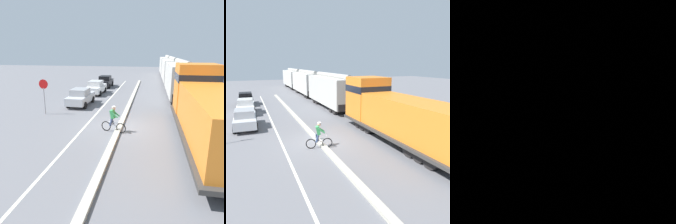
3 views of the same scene
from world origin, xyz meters
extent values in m
plane|color=slate|center=(0.00, 0.00, 0.00)|extent=(120.00, 120.00, 0.00)
cube|color=#B2AD9E|center=(0.00, 6.00, 0.08)|extent=(0.36, 36.00, 0.16)
cube|color=silver|center=(-2.40, 6.00, 0.00)|extent=(0.14, 36.00, 0.01)
cube|color=orange|center=(5.21, -2.44, 1.90)|extent=(2.70, 9.86, 2.40)
cube|color=orange|center=(5.21, 2.56, 2.45)|extent=(2.80, 2.80, 3.50)
cube|color=black|center=(5.21, 2.56, 3.24)|extent=(2.83, 2.83, 0.56)
cube|color=#383533|center=(5.21, -1.84, 0.70)|extent=(3.10, 11.60, 0.20)
cylinder|color=#4C4947|center=(5.21, -1.84, 0.55)|extent=(1.10, 3.00, 1.10)
cylinder|color=black|center=(5.21, 2.15, 0.50)|extent=(2.40, 1.00, 1.00)
cylinder|color=black|center=(5.21, 1.35, 0.50)|extent=(2.40, 1.00, 1.00)
cylinder|color=black|center=(5.21, 0.55, 0.50)|extent=(2.40, 1.00, 1.00)
cylinder|color=black|center=(5.21, -4.23, 0.50)|extent=(2.40, 1.00, 1.00)
cylinder|color=black|center=(5.21, -5.03, 0.50)|extent=(2.40, 1.00, 1.00)
cylinder|color=black|center=(5.21, -5.83, 0.50)|extent=(2.40, 1.00, 1.00)
cube|color=#BAB7AF|center=(5.21, 11.16, 2.15)|extent=(2.90, 10.40, 3.10)
cylinder|color=#9E9C95|center=(5.21, 11.16, 3.88)|extent=(0.60, 9.88, 0.60)
cube|color=black|center=(5.21, 16.41, 0.95)|extent=(2.61, 0.10, 0.70)
cube|color=black|center=(5.21, 5.91, 0.95)|extent=(2.61, 0.10, 0.70)
cylinder|color=black|center=(5.21, 14.93, 0.45)|extent=(2.46, 0.90, 0.90)
cylinder|color=black|center=(5.21, 13.83, 0.45)|extent=(2.46, 0.90, 0.90)
cylinder|color=black|center=(5.21, 8.49, 0.45)|extent=(2.46, 0.90, 0.90)
cylinder|color=black|center=(5.21, 7.39, 0.45)|extent=(2.46, 0.90, 0.90)
cube|color=beige|center=(5.21, 22.76, 2.15)|extent=(2.90, 10.40, 3.10)
cylinder|color=#A19F98|center=(5.21, 22.76, 3.88)|extent=(0.60, 9.88, 0.60)
cube|color=black|center=(5.21, 28.01, 0.95)|extent=(2.61, 0.10, 0.70)
cube|color=black|center=(5.21, 17.51, 0.95)|extent=(2.61, 0.10, 0.70)
cylinder|color=black|center=(5.21, 26.53, 0.45)|extent=(2.46, 0.90, 0.90)
cylinder|color=black|center=(5.21, 25.43, 0.45)|extent=(2.46, 0.90, 0.90)
cylinder|color=black|center=(5.21, 20.09, 0.45)|extent=(2.46, 0.90, 0.90)
cylinder|color=black|center=(5.21, 18.99, 0.45)|extent=(2.46, 0.90, 0.90)
cube|color=#BCB9B2|center=(5.21, 34.36, 2.15)|extent=(2.90, 10.40, 3.10)
cylinder|color=#A09D97|center=(5.21, 34.36, 3.88)|extent=(0.60, 9.88, 0.60)
cube|color=black|center=(5.21, 39.61, 0.95)|extent=(2.61, 0.10, 0.70)
cube|color=black|center=(5.21, 29.11, 0.95)|extent=(2.61, 0.10, 0.70)
cylinder|color=black|center=(5.21, 38.13, 0.45)|extent=(2.46, 0.90, 0.90)
cylinder|color=black|center=(5.21, 37.03, 0.45)|extent=(2.46, 0.90, 0.90)
cylinder|color=black|center=(5.21, 31.69, 0.45)|extent=(2.46, 0.90, 0.90)
cylinder|color=black|center=(5.21, 30.59, 0.45)|extent=(2.46, 0.90, 0.90)
cube|color=#B7BABF|center=(-4.62, 5.68, 0.67)|extent=(1.76, 4.22, 0.70)
cube|color=#9C9EA2|center=(-4.62, 5.53, 1.32)|extent=(1.53, 1.92, 0.60)
cube|color=#1E232D|center=(-4.61, 6.53, 1.27)|extent=(1.43, 0.14, 0.51)
cylinder|color=black|center=(-5.41, 6.99, 0.32)|extent=(0.23, 0.64, 0.64)
cylinder|color=black|center=(-3.79, 6.97, 0.32)|extent=(0.23, 0.64, 0.64)
cylinder|color=black|center=(-5.44, 4.39, 0.32)|extent=(0.23, 0.64, 0.64)
cylinder|color=black|center=(-3.83, 4.37, 0.32)|extent=(0.23, 0.64, 0.64)
cube|color=silver|center=(-4.56, 11.48, 0.67)|extent=(1.79, 4.24, 0.70)
cube|color=beige|center=(-4.56, 11.33, 1.32)|extent=(1.54, 1.93, 0.60)
cube|color=#1E232D|center=(-4.54, 12.33, 1.27)|extent=(1.43, 0.15, 0.51)
cylinder|color=black|center=(-5.34, 12.80, 0.32)|extent=(0.23, 0.64, 0.64)
cylinder|color=black|center=(-3.72, 12.76, 0.32)|extent=(0.23, 0.64, 0.64)
cylinder|color=black|center=(-5.40, 10.19, 0.32)|extent=(0.23, 0.64, 0.64)
cylinder|color=black|center=(-3.78, 10.16, 0.32)|extent=(0.23, 0.64, 0.64)
cube|color=black|center=(-4.55, 16.93, 0.67)|extent=(1.74, 4.22, 0.70)
cube|color=black|center=(-4.55, 16.78, 1.32)|extent=(1.52, 1.91, 0.60)
cube|color=#1E232D|center=(-4.56, 17.78, 1.27)|extent=(1.43, 0.13, 0.51)
cylinder|color=black|center=(-5.37, 18.22, 0.32)|extent=(0.23, 0.64, 0.64)
cylinder|color=black|center=(-3.76, 18.24, 0.32)|extent=(0.23, 0.64, 0.64)
cylinder|color=black|center=(-5.35, 15.62, 0.32)|extent=(0.23, 0.64, 0.64)
cylinder|color=black|center=(-3.73, 15.63, 0.32)|extent=(0.23, 0.64, 0.64)
torus|color=black|center=(0.23, -1.08, 0.33)|extent=(0.66, 0.22, 0.66)
torus|color=black|center=(-0.79, -0.83, 0.33)|extent=(0.66, 0.22, 0.66)
cylinder|color=silver|center=(-0.28, -0.95, 0.63)|extent=(0.78, 0.24, 0.05)
cylinder|color=silver|center=(-0.18, -0.98, 0.45)|extent=(0.48, 0.16, 0.36)
cylinder|color=silver|center=(-0.49, -0.90, 0.78)|extent=(0.04, 0.04, 0.30)
cylinder|color=silver|center=(0.15, -1.06, 0.88)|extent=(0.15, 0.47, 0.04)
cylinder|color=#38476B|center=(-0.37, -0.83, 0.68)|extent=(0.33, 0.21, 0.52)
cylinder|color=#38476B|center=(-0.42, -1.02, 0.68)|extent=(0.29, 0.20, 0.52)
cube|color=#338C4C|center=(-0.33, -0.94, 1.20)|extent=(0.40, 0.41, 0.57)
sphere|color=tan|center=(-0.26, -0.96, 1.59)|extent=(0.22, 0.22, 0.22)
cylinder|color=white|center=(-0.26, -0.96, 1.69)|extent=(0.22, 0.22, 0.05)
cylinder|color=#338C4C|center=(-0.10, -0.83, 1.20)|extent=(0.47, 0.20, 0.36)
cylinder|color=#338C4C|center=(-0.17, -1.14, 1.20)|extent=(0.47, 0.20, 0.36)
camera|label=1|loc=(1.98, -14.06, 5.08)|focal=35.00mm
camera|label=2|loc=(-4.22, -13.57, 5.35)|focal=35.00mm
camera|label=3|loc=(6.21, -0.64, 2.74)|focal=28.00mm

